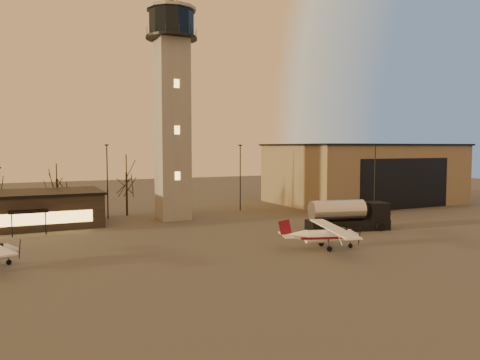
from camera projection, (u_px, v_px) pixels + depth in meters
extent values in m
plane|color=#3E3B39|center=(289.00, 272.00, 36.58)|extent=(220.00, 220.00, 0.00)
cube|color=gray|center=(172.00, 130.00, 62.73)|extent=(4.00, 4.00, 24.00)
cylinder|color=black|center=(172.00, 38.00, 61.87)|extent=(6.80, 6.80, 0.30)
cylinder|color=black|center=(171.00, 24.00, 61.74)|extent=(6.00, 6.00, 3.40)
cylinder|color=gray|center=(171.00, 9.00, 61.60)|extent=(6.60, 6.60, 0.40)
cube|color=#867158|center=(363.00, 174.00, 82.29)|extent=(30.00, 20.00, 10.00)
cube|color=black|center=(364.00, 145.00, 81.92)|extent=(30.60, 20.60, 0.30)
cube|color=black|center=(406.00, 184.00, 73.34)|extent=(18.00, 0.10, 8.00)
cube|color=black|center=(28.00, 212.00, 52.08)|extent=(4.00, 2.00, 0.20)
cylinder|color=black|center=(107.00, 182.00, 63.40)|extent=(0.16, 0.16, 10.00)
cube|color=black|center=(107.00, 145.00, 63.04)|extent=(0.50, 0.25, 0.18)
cylinder|color=black|center=(240.00, 178.00, 71.99)|extent=(0.16, 0.16, 10.00)
cube|color=black|center=(240.00, 145.00, 71.63)|extent=(0.50, 0.25, 0.18)
cylinder|color=black|center=(375.00, 180.00, 68.05)|extent=(0.16, 0.16, 10.00)
cube|color=black|center=(375.00, 145.00, 67.69)|extent=(0.50, 0.25, 0.18)
cylinder|color=black|center=(57.00, 197.00, 66.40)|extent=(0.28, 0.28, 5.25)
cylinder|color=black|center=(127.00, 194.00, 66.63)|extent=(0.28, 0.28, 6.16)
cylinder|color=black|center=(183.00, 194.00, 72.33)|extent=(0.28, 0.28, 4.97)
cylinder|color=white|center=(328.00, 236.00, 44.99)|extent=(4.65, 2.54, 1.26)
cone|color=white|center=(354.00, 235.00, 45.36)|extent=(1.19, 1.41, 1.21)
cone|color=white|center=(295.00, 236.00, 44.51)|extent=(2.55, 1.72, 1.07)
cube|color=black|center=(338.00, 231.00, 45.09)|extent=(1.70, 1.41, 0.68)
cube|color=#5A0C19|center=(326.00, 237.00, 44.96)|extent=(5.40, 2.81, 0.21)
cube|color=white|center=(333.00, 228.00, 45.00)|extent=(4.58, 10.65, 0.14)
cube|color=white|center=(286.00, 235.00, 44.38)|extent=(1.79, 3.32, 0.08)
cube|color=#5A0C19|center=(285.00, 228.00, 44.32)|extent=(1.31, 0.48, 1.65)
cone|color=white|center=(13.00, 250.00, 39.13)|extent=(1.19, 1.39, 1.18)
cube|color=black|center=(348.00, 225.00, 55.07)|extent=(10.10, 4.71, 1.26)
cube|color=black|center=(376.00, 211.00, 55.82)|extent=(2.79, 3.05, 2.06)
cube|color=black|center=(382.00, 208.00, 55.98)|extent=(0.56, 2.15, 1.15)
cylinder|color=silver|center=(337.00, 210.00, 54.62)|extent=(6.78, 3.68, 2.41)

